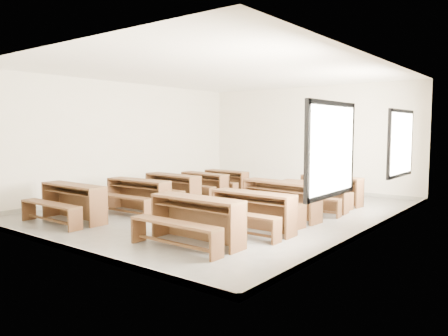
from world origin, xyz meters
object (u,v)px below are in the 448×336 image
Objects in this scene: desk_set_4 at (225,180)px; desk_set_7 at (279,197)px; desk_set_2 at (171,187)px; desk_set_1 at (137,193)px; desk_set_6 at (251,209)px; desk_set_9 at (330,188)px; desk_set_3 at (203,183)px; desk_set_0 at (71,200)px; desk_set_8 at (313,194)px; desk_set_5 at (195,217)px.

desk_set_7 reaches higher than desk_set_4.
desk_set_1 is at bearing -78.67° from desk_set_2.
desk_set_6 is at bearing -43.87° from desk_set_4.
desk_set_9 is (3.37, -0.02, 0.03)m from desk_set_4.
desk_set_3 is (-0.17, 2.56, -0.04)m from desk_set_1.
desk_set_8 is (3.46, 4.08, -0.05)m from desk_set_0.
desk_set_5 is at bearing -54.23° from desk_set_4.
desk_set_0 is 1.14× the size of desk_set_4.
desk_set_5 is 3.87m from desk_set_8.
desk_set_6 is 1.04× the size of desk_set_8.
desk_set_7 is at bearing 97.69° from desk_set_6.
desk_set_0 is 1.07× the size of desk_set_8.
desk_set_0 is 5.36m from desk_set_8.
desk_set_0 is at bearing -87.29° from desk_set_3.
desk_set_3 is at bearing -81.07° from desk_set_4.
desk_set_4 is 5.09m from desk_set_6.
desk_set_7 reaches higher than desk_set_8.
desk_set_8 is at bearing 49.52° from desk_set_0.
desk_set_7 is 1.12× the size of desk_set_9.
desk_set_0 is 4.34m from desk_set_7.
desk_set_6 is at bearing -18.98° from desk_set_2.
desk_set_5 reaches higher than desk_set_3.
desk_set_5 is at bearing -102.52° from desk_set_6.
desk_set_8 is (0.18, 1.24, -0.06)m from desk_set_7.
desk_set_4 is at bearing -175.10° from desk_set_9.
desk_set_9 is (3.25, 1.14, 0.02)m from desk_set_3.
desk_set_1 is at bearing -124.55° from desk_set_9.
desk_set_2 is 1.13× the size of desk_set_4.
desk_set_0 is 5.22m from desk_set_4.
desk_set_7 is (3.27, -2.38, 0.08)m from desk_set_4.
desk_set_5 is at bearing 3.75° from desk_set_0.
desk_set_5 reaches higher than desk_set_8.
desk_set_3 is at bearing -155.46° from desk_set_9.
desk_set_3 is (0.13, 4.06, -0.05)m from desk_set_0.
desk_set_6 is at bearing -94.63° from desk_set_8.
desk_set_5 is at bearing -46.76° from desk_set_3.
desk_set_0 reaches higher than desk_set_2.
desk_set_5 reaches higher than desk_set_0.
desk_set_6 is 1.00× the size of desk_set_9.
desk_set_7 reaches higher than desk_set_3.
desk_set_9 is (0.10, 2.35, -0.05)m from desk_set_7.
desk_set_3 is at bearing 90.74° from desk_set_1.
desk_set_8 is at bearing 89.67° from desk_set_6.
desk_set_9 reaches higher than desk_set_3.
desk_set_5 is at bearing -86.00° from desk_set_7.
desk_set_7 is (3.19, 0.01, 0.03)m from desk_set_2.
desk_set_2 reaches higher than desk_set_9.
desk_set_2 is 3.64m from desk_set_6.
desk_set_8 is at bearing 87.16° from desk_set_7.
desk_set_5 is at bearing -26.92° from desk_set_1.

